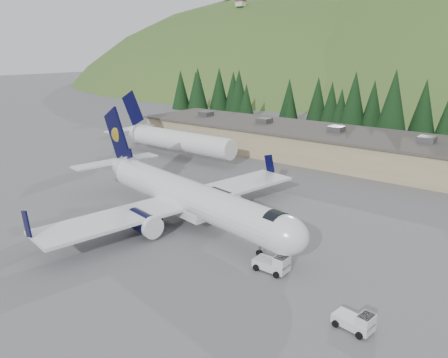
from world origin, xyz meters
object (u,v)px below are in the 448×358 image
at_px(terminal_building, 309,142).
at_px(baggage_tug_a, 274,264).
at_px(airliner, 185,196).
at_px(ramp_worker, 282,243).
at_px(baggage_tug_b, 357,322).
at_px(second_airliner, 171,139).

bearing_deg(terminal_building, baggage_tug_a, -66.40).
distance_m(baggage_tug_a, terminal_building, 45.33).
height_order(airliner, ramp_worker, airliner).
bearing_deg(baggage_tug_b, second_airliner, 156.27).
relative_size(airliner, baggage_tug_a, 11.18).
bearing_deg(second_airliner, baggage_tug_a, -33.83).
height_order(second_airliner, ramp_worker, second_airliner).
distance_m(baggage_tug_a, baggage_tug_b, 9.79).
bearing_deg(terminal_building, ramp_worker, -66.20).
relative_size(airliner, terminal_building, 0.50).
xyz_separation_m(second_airliner, baggage_tug_b, (47.13, -29.15, -2.65)).
relative_size(baggage_tug_a, terminal_building, 0.04).
xyz_separation_m(airliner, terminal_building, (-3.99, 37.81, -0.52)).
bearing_deg(terminal_building, second_airliner, -141.22).
height_order(baggage_tug_b, ramp_worker, ramp_worker).
height_order(airliner, second_airliner, airliner).
xyz_separation_m(baggage_tug_a, baggage_tug_b, (9.08, -3.65, -0.09)).
xyz_separation_m(second_airliner, terminal_building, (19.91, 16.00, -0.70)).
xyz_separation_m(airliner, ramp_worker, (12.65, 0.09, -2.20)).
bearing_deg(baggage_tug_a, terminal_building, 113.50).
distance_m(second_airliner, ramp_worker, 42.59).
height_order(airliner, baggage_tug_a, airliner).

